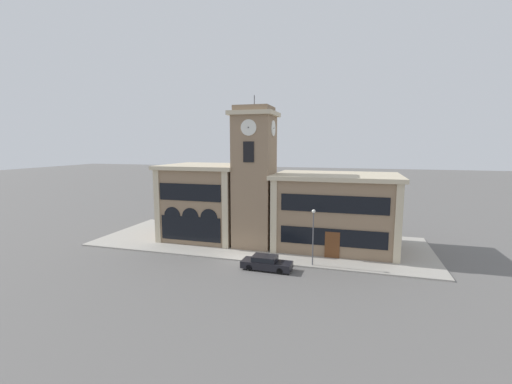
{
  "coord_description": "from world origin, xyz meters",
  "views": [
    {
      "loc": [
        10.89,
        -31.57,
        11.65
      ],
      "look_at": [
        0.8,
        3.31,
        6.68
      ],
      "focal_mm": 24.0,
      "sensor_mm": 36.0,
      "label": 1
    }
  ],
  "objects": [
    {
      "name": "sidewalk_kerb",
      "position": [
        0.0,
        7.11,
        0.07
      ],
      "size": [
        39.03,
        14.22,
        0.15
      ],
      "color": "#A39E93",
      "rests_on": "ground_plane"
    },
    {
      "name": "ground_plane",
      "position": [
        0.0,
        0.0,
        0.0
      ],
      "size": [
        300.0,
        300.0,
        0.0
      ],
      "primitive_type": "plane",
      "color": "#605E5B"
    },
    {
      "name": "town_hall_right_wing",
      "position": [
        8.96,
        7.74,
        4.25
      ],
      "size": [
        13.8,
        9.61,
        8.45
      ],
      "color": "#897056",
      "rests_on": "ground_plane"
    },
    {
      "name": "town_hall_left_wing",
      "position": [
        -7.04,
        7.73,
        4.66
      ],
      "size": [
        9.96,
        9.61,
        9.26
      ],
      "color": "#897056",
      "rests_on": "ground_plane"
    },
    {
      "name": "parked_car_near",
      "position": [
        3.18,
        -1.52,
        0.7
      ],
      "size": [
        4.8,
        1.88,
        1.33
      ],
      "rotation": [
        0.0,
        0.0,
        -0.03
      ],
      "color": "black",
      "rests_on": "ground_plane"
    },
    {
      "name": "clock_tower",
      "position": [
        0.0,
        5.42,
        8.0
      ],
      "size": [
        4.92,
        4.92,
        17.11
      ],
      "color": "#897056",
      "rests_on": "ground_plane"
    },
    {
      "name": "street_lamp",
      "position": [
        7.3,
        0.55,
        3.77
      ],
      "size": [
        0.36,
        0.36,
        5.47
      ],
      "color": "#4C4C51",
      "rests_on": "sidewalk_kerb"
    }
  ]
}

